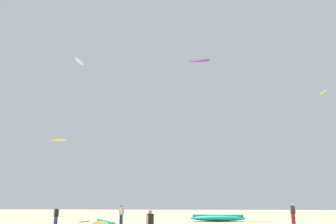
{
  "coord_description": "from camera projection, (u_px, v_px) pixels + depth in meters",
  "views": [
    {
      "loc": [
        1.98,
        -13.81,
        2.26
      ],
      "look_at": [
        0.0,
        17.62,
        9.84
      ],
      "focal_mm": 38.3,
      "sensor_mm": 36.0,
      "label": 1
    }
  ],
  "objects": [
    {
      "name": "person_foreground",
      "position": [
        150.0,
        223.0,
        19.0
      ],
      "size": [
        0.38,
        0.47,
        1.67
      ],
      "rotation": [
        0.0,
        0.0,
        5.66
      ],
      "color": "black",
      "rests_on": "ground"
    },
    {
      "name": "kite_aloft_0",
      "position": [
        79.0,
        61.0,
        50.93
      ],
      "size": [
        1.02,
        3.05,
        0.57
      ],
      "color": "white"
    },
    {
      "name": "kite_aloft_1",
      "position": [
        323.0,
        93.0,
        53.6
      ],
      "size": [
        0.91,
        2.37,
        0.5
      ],
      "color": "yellow"
    },
    {
      "name": "kite_aloft_3",
      "position": [
        59.0,
        140.0,
        52.97
      ],
      "size": [
        2.64,
        1.03,
        0.31
      ],
      "color": "yellow"
    },
    {
      "name": "person_left",
      "position": [
        56.0,
        215.0,
        29.4
      ],
      "size": [
        0.36,
        0.44,
        1.58
      ],
      "rotation": [
        0.0,
        0.0,
        2.5
      ],
      "color": "navy",
      "rests_on": "ground"
    },
    {
      "name": "kite_aloft_2",
      "position": [
        200.0,
        61.0,
        50.35
      ],
      "size": [
        3.05,
        1.06,
        0.58
      ],
      "color": "purple"
    },
    {
      "name": "kite_grounded_near",
      "position": [
        218.0,
        218.0,
        35.57
      ],
      "size": [
        5.47,
        1.69,
        0.68
      ],
      "color": "#19B29E",
      "rests_on": "ground"
    },
    {
      "name": "person_right",
      "position": [
        121.0,
        213.0,
        32.44
      ],
      "size": [
        0.48,
        0.37,
        1.65
      ],
      "rotation": [
        0.0,
        0.0,
        4.17
      ],
      "color": "navy",
      "rests_on": "ground"
    },
    {
      "name": "person_midground",
      "position": [
        293.0,
        212.0,
        32.33
      ],
      "size": [
        0.57,
        0.4,
        1.79
      ],
      "rotation": [
        0.0,
        0.0,
        1.89
      ],
      "color": "#B21E23",
      "rests_on": "ground"
    }
  ]
}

